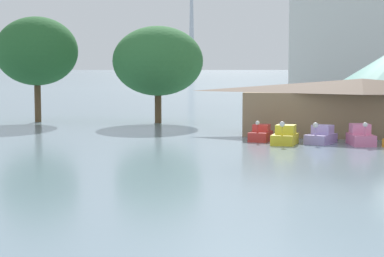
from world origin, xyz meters
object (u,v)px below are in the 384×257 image
Objects in this scene: pedal_boat_lavender at (321,136)px; shoreline_tree_tall_left at (37,51)px; pedal_boat_red at (261,134)px; boathouse at (362,106)px; shoreline_tree_mid at (158,61)px; pedal_boat_pink at (361,137)px; pedal_boat_yellow at (285,137)px.

pedal_boat_lavender is 0.28× the size of shoreline_tree_tall_left.
boathouse reaches higher than pedal_boat_red.
pedal_boat_red is at bearing -142.29° from boathouse.
boathouse is 1.89× the size of shoreline_tree_tall_left.
shoreline_tree_mid is at bearing -132.62° from pedal_boat_red.
pedal_boat_pink is at bearing -37.36° from shoreline_tree_mid.
shoreline_tree_mid is at bearing -132.37° from pedal_boat_yellow.
pedal_boat_red is 0.26× the size of shoreline_tree_mid.
shoreline_tree_tall_left reaches higher than pedal_boat_yellow.
pedal_boat_red is 0.81× the size of pedal_boat_pink.
shoreline_tree_tall_left is (-24.30, 12.34, 6.65)m from pedal_boat_red.
pedal_boat_pink is 7.01m from boathouse.
shoreline_tree_mid reaches higher than pedal_boat_pink.
shoreline_tree_tall_left reaches higher than pedal_boat_lavender.
pedal_boat_yellow is 0.26× the size of shoreline_tree_tall_left.
pedal_boat_lavender is at bearing -114.80° from boathouse.
boathouse is (0.15, 6.77, 1.83)m from pedal_boat_pink.
pedal_boat_red is 9.69m from boathouse.
pedal_boat_lavender is at bearing -109.62° from pedal_boat_pink.
pedal_boat_yellow is 21.73m from shoreline_tree_mid.
pedal_boat_lavender is at bearing 88.65° from pedal_boat_red.
shoreline_tree_mid is (-12.01, 13.83, 5.66)m from pedal_boat_red.
boathouse is (5.52, 7.62, 1.86)m from pedal_boat_yellow.
shoreline_tree_tall_left reaches higher than pedal_boat_pink.
pedal_boat_yellow is at bearing -125.92° from boathouse.
shoreline_tree_mid is at bearing 157.67° from boathouse.
pedal_boat_yellow is at bearing 54.37° from pedal_boat_red.
pedal_boat_yellow is at bearing -45.33° from pedal_boat_lavender.
shoreline_tree_tall_left is (-26.30, 14.15, 6.60)m from pedal_boat_yellow.
pedal_boat_yellow reaches higher than pedal_boat_lavender.
shoreline_tree_mid is at bearing -140.16° from pedal_boat_pink.
pedal_boat_yellow reaches higher than pedal_boat_red.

